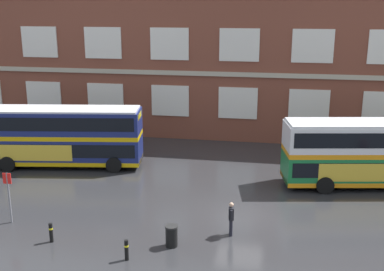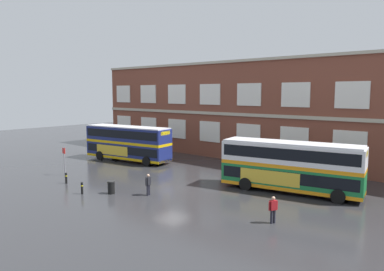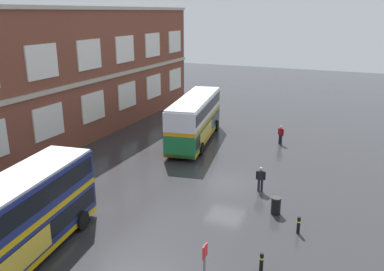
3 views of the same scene
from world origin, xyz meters
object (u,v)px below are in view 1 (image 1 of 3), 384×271
(double_decker_middle, at_px, (376,152))
(double_decker_near, at_px, (60,136))
(safety_bollard_east, at_px, (127,250))
(station_litter_bin, at_px, (172,236))
(bus_stand_flag, at_px, (9,193))
(second_passenger, at_px, (231,217))
(safety_bollard_west, at_px, (51,232))

(double_decker_middle, bearing_deg, double_decker_near, 179.38)
(safety_bollard_east, bearing_deg, station_litter_bin, 43.24)
(station_litter_bin, bearing_deg, double_decker_near, 135.15)
(bus_stand_flag, relative_size, station_litter_bin, 2.62)
(double_decker_near, bearing_deg, station_litter_bin, -44.85)
(second_passenger, distance_m, bus_stand_flag, 11.29)
(second_passenger, relative_size, safety_bollard_east, 1.79)
(double_decker_near, distance_m, safety_bollard_west, 11.44)
(second_passenger, relative_size, safety_bollard_west, 1.79)
(safety_bollard_west, relative_size, safety_bollard_east, 1.00)
(safety_bollard_west, bearing_deg, second_passenger, 14.78)
(double_decker_middle, height_order, safety_bollard_west, double_decker_middle)
(double_decker_middle, height_order, bus_stand_flag, double_decker_middle)
(safety_bollard_east, bearing_deg, bus_stand_flag, 159.81)
(second_passenger, xyz_separation_m, safety_bollard_west, (-8.28, -2.19, -0.44))
(bus_stand_flag, bearing_deg, double_decker_middle, 24.29)
(second_passenger, distance_m, station_litter_bin, 3.08)
(safety_bollard_east, bearing_deg, second_passenger, 36.54)
(double_decker_near, xyz_separation_m, safety_bollard_east, (8.27, -11.47, -1.66))
(second_passenger, xyz_separation_m, station_litter_bin, (-2.60, -1.59, -0.41))
(station_litter_bin, distance_m, safety_bollard_west, 5.71)
(safety_bollard_east, bearing_deg, safety_bollard_west, 166.28)
(second_passenger, distance_m, safety_bollard_east, 5.33)
(double_decker_middle, height_order, station_litter_bin, double_decker_middle)
(second_passenger, bearing_deg, station_litter_bin, -148.51)
(double_decker_middle, xyz_separation_m, bus_stand_flag, (-19.23, -8.68, -0.51))
(station_litter_bin, bearing_deg, safety_bollard_east, -136.76)
(second_passenger, bearing_deg, safety_bollard_west, -165.22)
(double_decker_middle, height_order, second_passenger, double_decker_middle)
(double_decker_middle, relative_size, bus_stand_flag, 4.18)
(double_decker_near, bearing_deg, bus_stand_flag, -81.73)
(second_passenger, bearing_deg, safety_bollard_east, -143.46)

